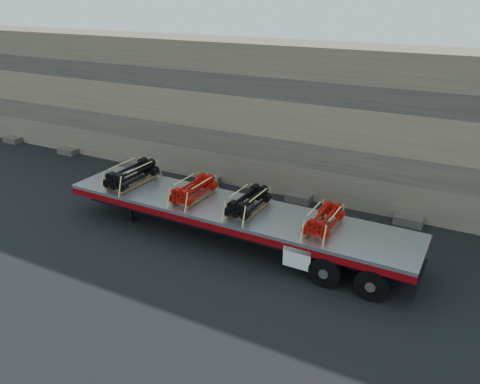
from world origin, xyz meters
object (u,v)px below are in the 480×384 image
object	(u,v)px
bundle_front	(132,175)
bundle_midfront	(194,190)
trailer	(232,224)
bundle_midrear	(248,202)
bundle_rear	(324,220)

from	to	relation	value
bundle_front	bundle_midfront	world-z (taller)	bundle_front
bundle_midfront	trailer	bearing A→B (deg)	-0.00
trailer	bundle_front	distance (m)	5.10
trailer	bundle_midrear	distance (m)	1.31
bundle_front	bundle_midrear	size ratio (longest dim) A/B	1.14
bundle_midrear	bundle_front	bearing A→B (deg)	-180.00
trailer	bundle_rear	world-z (taller)	bundle_rear
bundle_midrear	bundle_rear	size ratio (longest dim) A/B	1.08
trailer	bundle_midfront	xyz separation A→B (m)	(-1.76, 0.03, 1.08)
bundle_front	bundle_midfront	bearing A→B (deg)	0.00
bundle_midfront	bundle_midrear	size ratio (longest dim) A/B	1.00
bundle_rear	bundle_front	bearing A→B (deg)	180.00
trailer	bundle_rear	distance (m)	3.89
bundle_front	bundle_rear	size ratio (longest dim) A/B	1.23
bundle_front	bundle_rear	xyz separation A→B (m)	(8.71, -0.14, -0.08)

